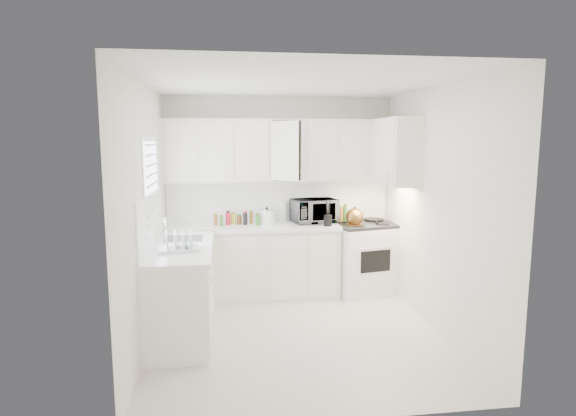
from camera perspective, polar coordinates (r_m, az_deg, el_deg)
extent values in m
plane|color=silver|center=(5.23, 1.06, -14.82)|extent=(3.20, 3.20, 0.00)
plane|color=white|center=(4.84, 1.14, 14.80)|extent=(3.20, 3.20, 0.00)
plane|color=white|center=(6.44, -1.07, 1.59)|extent=(3.00, 0.00, 3.00)
plane|color=white|center=(3.32, 5.30, -4.82)|extent=(3.00, 0.00, 3.00)
plane|color=white|center=(4.87, -16.63, -0.93)|extent=(0.00, 3.20, 3.20)
plane|color=white|center=(5.30, 17.33, -0.24)|extent=(0.00, 3.20, 3.20)
cube|color=white|center=(6.15, -4.34, -2.28)|extent=(2.24, 0.64, 0.05)
cube|color=white|center=(5.10, -12.65, -4.68)|extent=(0.64, 1.62, 0.05)
cube|color=white|center=(6.44, -1.05, 0.91)|extent=(2.98, 0.02, 0.55)
cube|color=white|center=(5.08, -16.14, -1.41)|extent=(0.02, 1.60, 0.55)
imported|color=gray|center=(6.31, 3.14, -0.02)|extent=(0.62, 0.44, 0.38)
cylinder|color=white|center=(6.39, -0.60, -0.41)|extent=(0.12, 0.12, 0.27)
cylinder|color=#996529|center=(6.26, -8.62, -1.34)|extent=(0.06, 0.06, 0.13)
cylinder|color=#3A832B|center=(6.17, -7.94, -1.46)|extent=(0.06, 0.06, 0.13)
cylinder|color=red|center=(6.26, -7.25, -1.31)|extent=(0.06, 0.06, 0.13)
cylinder|color=#B3D131|center=(6.17, -6.55, -1.44)|extent=(0.06, 0.06, 0.13)
cylinder|color=brown|center=(6.26, -5.88, -1.28)|extent=(0.06, 0.06, 0.13)
cylinder|color=black|center=(6.17, -5.16, -1.41)|extent=(0.06, 0.06, 0.13)
cylinder|color=#996529|center=(6.27, -4.51, -1.26)|extent=(0.06, 0.06, 0.13)
cylinder|color=#3A832B|center=(6.18, -3.77, -1.38)|extent=(0.06, 0.06, 0.13)
cylinder|color=red|center=(6.43, 4.23, -0.74)|extent=(0.06, 0.06, 0.19)
cylinder|color=#B3D131|center=(6.38, 4.82, -0.81)|extent=(0.06, 0.06, 0.19)
cylinder|color=brown|center=(6.45, 5.18, -0.72)|extent=(0.06, 0.06, 0.19)
cylinder|color=black|center=(6.40, 5.78, -0.79)|extent=(0.06, 0.06, 0.19)
cylinder|color=#996529|center=(6.48, 6.13, -0.70)|extent=(0.06, 0.06, 0.19)
cylinder|color=#3A832B|center=(6.43, 6.74, -0.77)|extent=(0.06, 0.06, 0.19)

